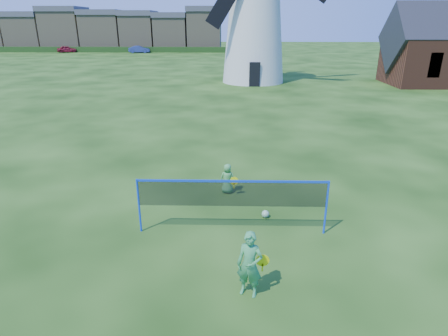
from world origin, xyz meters
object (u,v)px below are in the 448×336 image
windmill (255,14)px  car_left (67,49)px  player_girl (250,265)px  badminton_net (232,194)px  car_right (139,49)px  player_boy (228,179)px  play_ball (265,214)px

windmill → car_left: size_ratio=4.93×
windmill → player_girl: bearing=-92.9°
windmill → badminton_net: bearing=-94.0°
windmill → car_right: size_ratio=4.52×
player_girl → car_right: player_girl is taller
player_boy → player_girl: bearing=105.8°
car_right → player_girl: bearing=-172.1°
windmill → car_right: windmill is taller
player_boy → car_left: car_left is taller
player_girl → car_left: (-32.36, 68.29, -0.13)m
player_boy → car_left: 70.78m
badminton_net → car_right: 67.42m
player_boy → car_left: size_ratio=0.28×
car_left → play_ball: bearing=-173.6°
player_boy → car_right: size_ratio=0.26×
play_ball → car_left: bearing=116.9°
play_ball → player_girl: bearing=-100.4°
badminton_net → play_ball: size_ratio=22.95×
player_boy → car_left: bearing=-53.4°
player_girl → player_boy: bearing=114.4°
player_boy → play_ball: (1.14, -1.71, -0.40)m
car_left → car_right: bearing=-113.6°
car_right → badminton_net: bearing=-171.9°
windmill → car_right: bearing=118.1°
player_boy → badminton_net: bearing=103.4°
play_ball → car_right: (-18.80, 64.16, 0.53)m
player_girl → play_ball: (0.61, 3.36, -0.63)m
player_girl → car_right: size_ratio=0.38×
car_left → car_right: (14.17, -0.77, 0.03)m
car_right → play_ball: bearing=-170.8°
badminton_net → play_ball: badminton_net is taller
badminton_net → player_girl: size_ratio=3.42×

